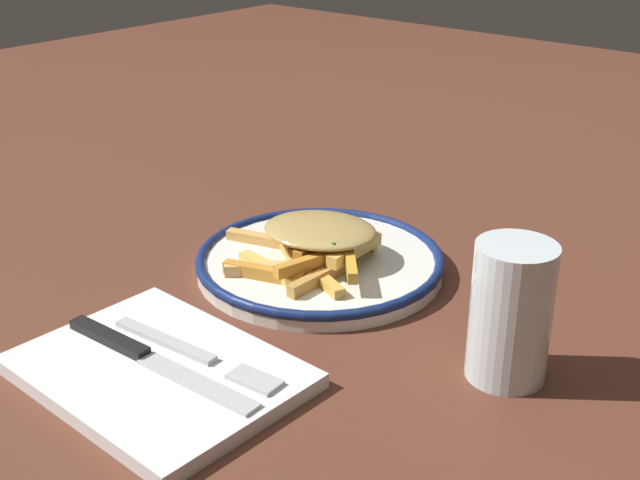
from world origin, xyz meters
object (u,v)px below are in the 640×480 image
fries_heap (314,242)px  fork (194,353)px  water_glass (511,312)px  knife (142,354)px  napkin (158,372)px  plate (320,262)px

fries_heap → fork: size_ratio=1.09×
fries_heap → water_glass: 0.24m
knife → fork: bearing=133.8°
fries_heap → napkin: (0.23, 0.03, -0.03)m
plate → water_glass: size_ratio=2.18×
napkin → plate: bearing=-173.3°
fries_heap → water_glass: bearing=80.9°
fries_heap → water_glass: size_ratio=1.64×
fries_heap → knife: size_ratio=0.92×
plate → water_glass: (0.05, 0.24, 0.05)m
water_glass → plate: bearing=-101.4°
fork → water_glass: (-0.16, 0.20, 0.04)m
napkin → fork: bearing=157.2°
knife → plate: bearing=-177.8°
napkin → knife: (0.00, -0.02, 0.01)m
plate → napkin: 0.24m
plate → fork: bearing=10.9°
napkin → fork: (-0.03, 0.01, 0.01)m
plate → knife: bearing=2.2°
plate → napkin: size_ratio=1.14×
napkin → knife: knife is taller
plate → fork: 0.21m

